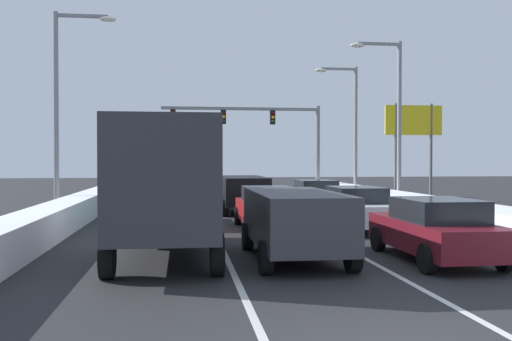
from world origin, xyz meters
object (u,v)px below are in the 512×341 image
Objects in this scene: traffic_light_gantry at (264,127)px; suv_black_center_lane_third at (243,191)px; suv_navy_left_lane_third at (169,189)px; sedan_white_right_lane_second at (355,208)px; roadside_sign_right at (413,131)px; sedan_green_left_lane_second at (169,204)px; sedan_tan_right_lane_third at (315,196)px; suv_charcoal_center_lane_nearest at (294,219)px; box_truck_left_lane_nearest at (166,182)px; street_lamp_right_mid at (350,120)px; street_lamp_right_near at (393,109)px; street_lamp_left_mid at (64,95)px; sedan_red_center_lane_second at (267,208)px; sedan_maroon_right_lane_nearest at (436,229)px.

suv_black_center_lane_third is at bearing -102.40° from traffic_light_gantry.
sedan_white_right_lane_second is at bearing -52.39° from suv_navy_left_lane_third.
sedan_white_right_lane_second is at bearing -122.16° from roadside_sign_right.
sedan_tan_right_lane_third is at bearing 32.65° from sedan_green_left_lane_second.
suv_charcoal_center_lane_nearest is 3.32m from box_truck_left_lane_nearest.
street_lamp_right_mid reaches higher than suv_navy_left_lane_third.
street_lamp_right_near is at bearing 50.31° from box_truck_left_lane_nearest.
street_lamp_left_mid is (-11.02, 6.17, 4.46)m from sedan_white_right_lane_second.
sedan_red_center_lane_second is 0.63× the size of box_truck_left_lane_nearest.
suv_black_center_lane_third is 1.09× the size of sedan_green_left_lane_second.
street_lamp_left_mid is at bearing -166.81° from roadside_sign_right.
sedan_red_center_lane_second is 19.57m from traffic_light_gantry.
street_lamp_left_mid is 1.60× the size of roadside_sign_right.
roadside_sign_right is at bearing 30.89° from sedan_green_left_lane_second.
box_truck_left_lane_nearest is at bearing -89.25° from sedan_green_left_lane_second.
sedan_green_left_lane_second is 0.92× the size of suv_navy_left_lane_third.
sedan_white_right_lane_second is 19.96m from traffic_light_gantry.
sedan_maroon_right_lane_nearest is 6.11m from sedan_white_right_lane_second.
sedan_tan_right_lane_third is 1.00× the size of sedan_green_left_lane_second.
sedan_red_center_lane_second is 1.00× the size of sedan_green_left_lane_second.
roadside_sign_right reaches higher than sedan_green_left_lane_second.
traffic_light_gantry is (2.85, 25.14, 3.72)m from suv_charcoal_center_lane_nearest.
sedan_tan_right_lane_third and sedan_green_left_lane_second have the same top height.
roadside_sign_right is at bearing 13.19° from street_lamp_left_mid.
suv_charcoal_center_lane_nearest is at bearing -92.38° from sedan_red_center_lane_second.
suv_charcoal_center_lane_nearest is 8.73m from sedan_green_left_lane_second.
street_lamp_right_near is at bearing 18.64° from sedan_tan_right_lane_third.
suv_navy_left_lane_third is at bearing 91.22° from sedan_green_left_lane_second.
roadside_sign_right is (6.87, -9.29, -0.72)m from traffic_light_gantry.
sedan_maroon_right_lane_nearest is at bearing -88.86° from sedan_white_right_lane_second.
suv_charcoal_center_lane_nearest is at bearing -105.62° from sedan_tan_right_lane_third.
suv_charcoal_center_lane_nearest is at bearing -121.52° from roadside_sign_right.
street_lamp_right_near reaches higher than roadside_sign_right.
sedan_maroon_right_lane_nearest is 15.60m from street_lamp_right_near.
suv_black_center_lane_third is 8.91m from street_lamp_left_mid.
traffic_light_gantry reaches higher than roadside_sign_right.
roadside_sign_right is at bearing 45.79° from street_lamp_right_near.
sedan_maroon_right_lane_nearest and sedan_green_left_lane_second have the same top height.
street_lamp_left_mid is at bearing 132.22° from sedan_maroon_right_lane_nearest.
sedan_white_right_lane_second is 0.92× the size of suv_black_center_lane_third.
box_truck_left_lane_nearest is 1.60× the size of sedan_green_left_lane_second.
suv_black_center_lane_third is (-3.20, 6.92, 0.25)m from sedan_white_right_lane_second.
street_lamp_left_mid is at bearing 141.24° from sedan_green_left_lane_second.
sedan_white_right_lane_second is 12.55m from roadside_sign_right.
sedan_tan_right_lane_third is at bearing 88.34° from sedan_white_right_lane_second.
suv_charcoal_center_lane_nearest is 0.89× the size of roadside_sign_right.
box_truck_left_lane_nearest is 19.95m from roadside_sign_right.
suv_black_center_lane_third reaches higher than sedan_white_right_lane_second.
street_lamp_right_near reaches higher than sedan_maroon_right_lane_nearest.
roadside_sign_right is (12.84, 15.12, 2.12)m from box_truck_left_lane_nearest.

